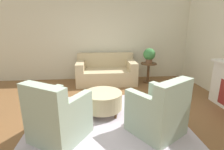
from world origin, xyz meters
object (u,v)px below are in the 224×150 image
object	(u,v)px
armchair_right	(159,113)
potted_plant_on_side_table	(149,55)
ottoman_table	(103,100)
side_table	(148,69)
armchair_left	(57,117)
couch	(106,72)

from	to	relation	value
armchair_right	potted_plant_on_side_table	distance (m)	2.87
ottoman_table	side_table	world-z (taller)	side_table
armchair_left	ottoman_table	distance (m)	1.09
armchair_left	ottoman_table	bearing A→B (deg)	45.81
armchair_right	potted_plant_on_side_table	world-z (taller)	potted_plant_on_side_table
couch	armchair_right	world-z (taller)	armchair_right
potted_plant_on_side_table	armchair_right	bearing A→B (deg)	-103.47
couch	potted_plant_on_side_table	bearing A→B (deg)	-5.20
ottoman_table	armchair_left	bearing A→B (deg)	-134.19
ottoman_table	side_table	size ratio (longest dim) A/B	1.23
side_table	couch	bearing A→B (deg)	174.80
side_table	armchair_right	bearing A→B (deg)	-103.47
couch	armchair_right	size ratio (longest dim) A/B	1.74
side_table	armchair_left	bearing A→B (deg)	-130.15
couch	armchair_left	size ratio (longest dim) A/B	1.74
couch	ottoman_table	distance (m)	2.09
potted_plant_on_side_table	armchair_left	bearing A→B (deg)	-130.15
couch	armchair_left	distance (m)	3.02
armchair_left	potted_plant_on_side_table	world-z (taller)	potted_plant_on_side_table
ottoman_table	potted_plant_on_side_table	bearing A→B (deg)	51.60
armchair_left	armchair_right	xyz separation A→B (m)	(1.66, -0.00, 0.00)
side_table	potted_plant_on_side_table	distance (m)	0.47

